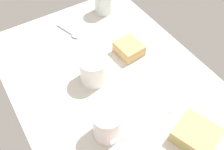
% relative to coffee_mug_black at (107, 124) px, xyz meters
% --- Properties ---
extents(tabletop, '(0.90, 0.64, 0.02)m').
position_rel_coffee_mug_black_xyz_m(tabletop, '(-0.16, 0.11, -0.06)').
color(tabletop, beige).
rests_on(tabletop, ground).
extents(coffee_mug_black, '(0.10, 0.08, 0.10)m').
position_rel_coffee_mug_black_xyz_m(coffee_mug_black, '(0.00, 0.00, 0.00)').
color(coffee_mug_black, white).
rests_on(coffee_mug_black, tabletop).
extents(coffee_mug_milky, '(0.12, 0.10, 0.09)m').
position_rel_coffee_mug_black_xyz_m(coffee_mug_milky, '(-0.20, 0.07, -0.01)').
color(coffee_mug_milky, white).
rests_on(coffee_mug_milky, tabletop).
extents(sandwich_main, '(0.10, 0.09, 0.04)m').
position_rel_coffee_mug_black_xyz_m(sandwich_main, '(-0.23, 0.24, -0.03)').
color(sandwich_main, tan).
rests_on(sandwich_main, tabletop).
extents(sandwich_side, '(0.14, 0.14, 0.04)m').
position_rel_coffee_mug_black_xyz_m(sandwich_side, '(0.15, 0.20, -0.03)').
color(sandwich_side, tan).
rests_on(sandwich_side, tabletop).
extents(glass_of_milk, '(0.08, 0.08, 0.10)m').
position_rel_coffee_mug_black_xyz_m(glass_of_milk, '(-0.50, 0.29, -0.01)').
color(glass_of_milk, silver).
rests_on(glass_of_milk, tabletop).
extents(spoon, '(0.12, 0.05, 0.01)m').
position_rel_coffee_mug_black_xyz_m(spoon, '(-0.44, 0.10, -0.05)').
color(spoon, silver).
rests_on(spoon, tabletop).
extents(paper_napkin, '(0.19, 0.19, 0.00)m').
position_rel_coffee_mug_black_xyz_m(paper_napkin, '(-0.05, 0.18, -0.05)').
color(paper_napkin, white).
rests_on(paper_napkin, tabletop).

